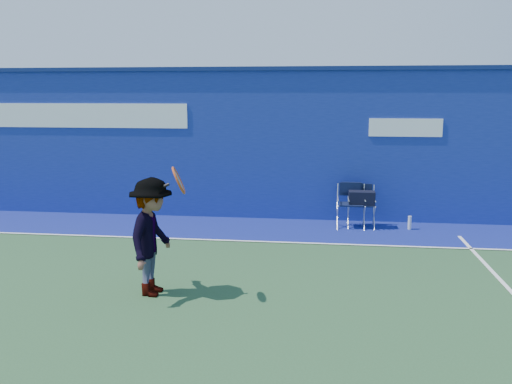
# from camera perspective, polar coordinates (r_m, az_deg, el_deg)

# --- Properties ---
(ground) EXTENTS (80.00, 80.00, 0.00)m
(ground) POSITION_cam_1_polar(r_m,az_deg,el_deg) (6.72, -11.24, -12.26)
(ground) COLOR #274A2A
(ground) RESTS_ON ground
(stadium_wall) EXTENTS (24.00, 0.50, 3.08)m
(stadium_wall) POSITION_cam_1_polar(r_m,az_deg,el_deg) (11.30, -3.25, 5.22)
(stadium_wall) COLOR navy
(stadium_wall) RESTS_ON ground
(out_of_bounds_strip) EXTENTS (24.00, 1.80, 0.01)m
(out_of_bounds_strip) POSITION_cam_1_polar(r_m,az_deg,el_deg) (10.49, -4.22, -3.77)
(out_of_bounds_strip) COLOR navy
(out_of_bounds_strip) RESTS_ON ground
(court_lines) EXTENTS (24.00, 12.00, 0.01)m
(court_lines) POSITION_cam_1_polar(r_m,az_deg,el_deg) (7.24, -9.73, -10.40)
(court_lines) COLOR white
(court_lines) RESTS_ON out_of_bounds_strip
(directors_chair_left) EXTENTS (0.51, 0.47, 0.85)m
(directors_chair_left) POSITION_cam_1_polar(r_m,az_deg,el_deg) (10.60, 9.94, -2.20)
(directors_chair_left) COLOR silver
(directors_chair_left) RESTS_ON ground
(directors_chair_right) EXTENTS (0.49, 0.44, 0.82)m
(directors_chair_right) POSITION_cam_1_polar(r_m,az_deg,el_deg) (10.63, 11.01, -1.87)
(directors_chair_right) COLOR silver
(directors_chair_right) RESTS_ON ground
(water_bottle) EXTENTS (0.07, 0.07, 0.26)m
(water_bottle) POSITION_cam_1_polar(r_m,az_deg,el_deg) (10.71, 15.87, -3.15)
(water_bottle) COLOR silver
(water_bottle) RESTS_ON ground
(tennis_player) EXTENTS (0.84, 1.02, 1.69)m
(tennis_player) POSITION_cam_1_polar(r_m,az_deg,el_deg) (7.04, -10.87, -4.63)
(tennis_player) COLOR #EA4738
(tennis_player) RESTS_ON ground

